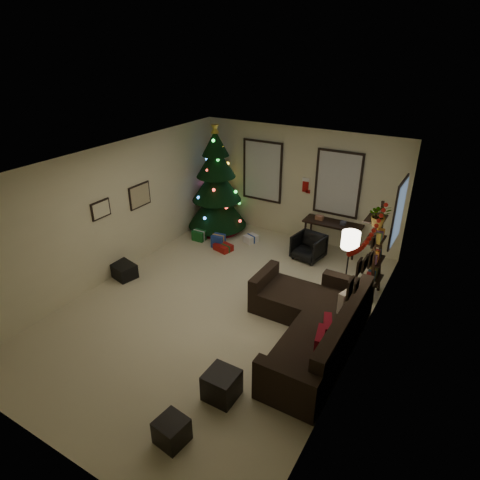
# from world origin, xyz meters

# --- Properties ---
(floor) EXTENTS (7.00, 7.00, 0.00)m
(floor) POSITION_xyz_m (0.00, 0.00, 0.00)
(floor) COLOR beige
(floor) RESTS_ON ground
(ceiling) EXTENTS (7.00, 7.00, 0.00)m
(ceiling) POSITION_xyz_m (0.00, 0.00, 2.70)
(ceiling) COLOR white
(ceiling) RESTS_ON floor
(wall_back) EXTENTS (5.00, 0.00, 5.00)m
(wall_back) POSITION_xyz_m (0.00, 3.50, 1.35)
(wall_back) COLOR beige
(wall_back) RESTS_ON floor
(wall_front) EXTENTS (5.00, 0.00, 5.00)m
(wall_front) POSITION_xyz_m (0.00, -3.50, 1.35)
(wall_front) COLOR beige
(wall_front) RESTS_ON floor
(wall_left) EXTENTS (0.00, 7.00, 7.00)m
(wall_left) POSITION_xyz_m (-2.50, 0.00, 1.35)
(wall_left) COLOR beige
(wall_left) RESTS_ON floor
(wall_right) EXTENTS (0.00, 7.00, 7.00)m
(wall_right) POSITION_xyz_m (2.50, 0.00, 1.35)
(wall_right) COLOR beige
(wall_right) RESTS_ON floor
(window_back_left) EXTENTS (1.05, 0.06, 1.50)m
(window_back_left) POSITION_xyz_m (-0.95, 3.47, 1.55)
(window_back_left) COLOR #728CB2
(window_back_left) RESTS_ON wall_back
(window_back_right) EXTENTS (1.05, 0.06, 1.50)m
(window_back_right) POSITION_xyz_m (0.95, 3.47, 1.55)
(window_back_right) COLOR #728CB2
(window_back_right) RESTS_ON wall_back
(window_right_wall) EXTENTS (0.06, 0.90, 1.30)m
(window_right_wall) POSITION_xyz_m (2.47, 2.55, 1.50)
(window_right_wall) COLOR #728CB2
(window_right_wall) RESTS_ON wall_right
(christmas_tree) EXTENTS (1.49, 1.49, 2.77)m
(christmas_tree) POSITION_xyz_m (-1.91, 2.86, 1.15)
(christmas_tree) COLOR black
(christmas_tree) RESTS_ON floor
(presents) EXTENTS (1.50, 1.00, 0.30)m
(presents) POSITION_xyz_m (-1.49, 2.24, 0.12)
(presents) COLOR #14591E
(presents) RESTS_ON floor
(sofa) EXTENTS (1.94, 2.82, 0.88)m
(sofa) POSITION_xyz_m (1.83, -0.00, 0.29)
(sofa) COLOR black
(sofa) RESTS_ON floor
(pillow_red_a) EXTENTS (0.20, 0.43, 0.41)m
(pillow_red_a) POSITION_xyz_m (2.21, -0.78, 0.64)
(pillow_red_a) COLOR maroon
(pillow_red_a) RESTS_ON sofa
(pillow_red_b) EXTENTS (0.25, 0.43, 0.42)m
(pillow_red_b) POSITION_xyz_m (2.21, -0.48, 0.64)
(pillow_red_b) COLOR maroon
(pillow_red_b) RESTS_ON sofa
(pillow_cream) EXTENTS (0.22, 0.40, 0.38)m
(pillow_cream) POSITION_xyz_m (2.21, 0.47, 0.63)
(pillow_cream) COLOR beige
(pillow_cream) RESTS_ON sofa
(ottoman_near) EXTENTS (0.44, 0.44, 0.41)m
(ottoman_near) POSITION_xyz_m (1.20, -1.77, 0.21)
(ottoman_near) COLOR black
(ottoman_near) RESTS_ON floor
(ottoman_far) EXTENTS (0.40, 0.40, 0.34)m
(ottoman_far) POSITION_xyz_m (1.06, -2.67, 0.17)
(ottoman_far) COLOR black
(ottoman_far) RESTS_ON floor
(desk) EXTENTS (1.31, 0.47, 0.71)m
(desk) POSITION_xyz_m (1.01, 3.22, 0.63)
(desk) COLOR black
(desk) RESTS_ON floor
(desk_chair) EXTENTS (0.65, 0.62, 0.59)m
(desk_chair) POSITION_xyz_m (0.71, 2.57, 0.29)
(desk_chair) COLOR black
(desk_chair) RESTS_ON floor
(bookshelf) EXTENTS (0.30, 0.54, 1.84)m
(bookshelf) POSITION_xyz_m (2.30, 1.81, 0.89)
(bookshelf) COLOR black
(bookshelf) RESTS_ON floor
(potted_plant) EXTENTS (0.60, 0.56, 0.53)m
(potted_plant) POSITION_xyz_m (2.30, 1.56, 1.83)
(potted_plant) COLOR #4C4C4C
(potted_plant) RESTS_ON bookshelf
(floor_lamp) EXTENTS (0.32, 0.32, 1.50)m
(floor_lamp) POSITION_xyz_m (1.95, 1.23, 1.25)
(floor_lamp) COLOR black
(floor_lamp) RESTS_ON floor
(art_map) EXTENTS (0.04, 0.60, 0.50)m
(art_map) POSITION_xyz_m (-2.48, 0.79, 1.47)
(art_map) COLOR black
(art_map) RESTS_ON wall_left
(art_abstract) EXTENTS (0.04, 0.45, 0.35)m
(art_abstract) POSITION_xyz_m (-2.48, -0.28, 1.53)
(art_abstract) COLOR black
(art_abstract) RESTS_ON wall_left
(gallery) EXTENTS (0.03, 1.25, 0.54)m
(gallery) POSITION_xyz_m (2.48, -0.07, 1.57)
(gallery) COLOR black
(gallery) RESTS_ON wall_right
(garland) EXTENTS (0.08, 1.90, 0.30)m
(garland) POSITION_xyz_m (2.45, 0.19, 2.02)
(garland) COLOR #A5140C
(garland) RESTS_ON wall_right
(stocking_left) EXTENTS (0.20, 0.05, 0.36)m
(stocking_left) POSITION_xyz_m (-0.14, 3.58, 1.42)
(stocking_left) COLOR #990F0C
(stocking_left) RESTS_ON wall_back
(stocking_right) EXTENTS (0.20, 0.05, 0.36)m
(stocking_right) POSITION_xyz_m (0.19, 3.49, 1.38)
(stocking_right) COLOR #990F0C
(stocking_right) RESTS_ON wall_back
(storage_bin) EXTENTS (0.67, 0.52, 0.30)m
(storage_bin) POSITION_xyz_m (-2.33, -0.10, 0.15)
(storage_bin) COLOR black
(storage_bin) RESTS_ON floor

